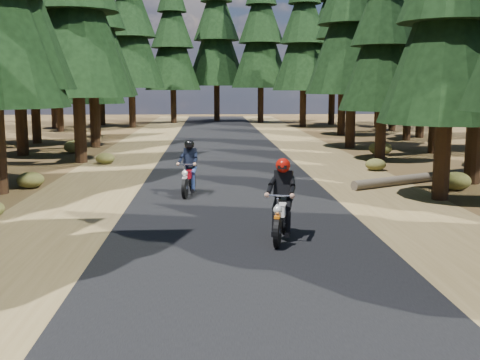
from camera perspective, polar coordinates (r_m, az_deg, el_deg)
The scene contains 9 objects.
ground at distance 13.05m, azimuth 0.33°, elevation -5.79°, with size 120.00×120.00×0.00m, color #422E17.
road at distance 17.93m, azimuth -0.56°, elevation -1.74°, with size 6.00×100.00×0.01m, color black.
shoulder_l at distance 18.33m, azimuth -15.09°, elevation -1.82°, with size 3.20×100.00×0.01m, color brown.
shoulder_r at distance 18.69m, azimuth 13.68°, elevation -1.57°, with size 3.20×100.00×0.01m, color brown.
pine_forest at distance 33.98m, azimuth -1.77°, elevation 16.61°, with size 34.59×55.08×16.32m.
log_near at distance 21.80m, azimuth 16.67°, elevation 0.19°, with size 0.32×0.32×6.19m, color #4C4233.
understory_shrubs at distance 21.22m, azimuth 1.26°, elevation 0.68°, with size 16.14×27.14×0.67m.
rider_lead at distance 12.99m, azimuth 3.96°, elevation -3.19°, with size 1.05×2.07×1.77m.
rider_follow at distance 18.43m, azimuth -4.88°, elevation 0.29°, with size 0.85×1.95×1.68m.
Camera 1 is at (-0.71, -12.61, 3.30)m, focal length 45.00 mm.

